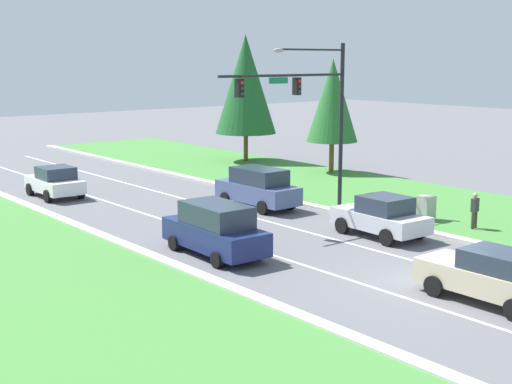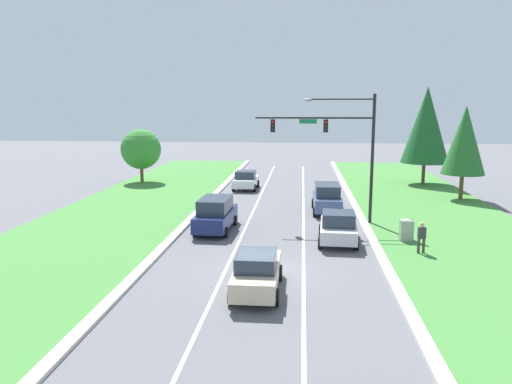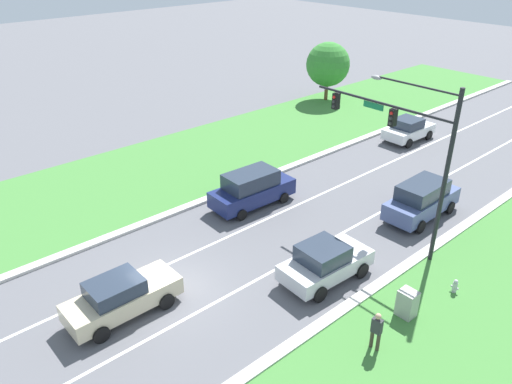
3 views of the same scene
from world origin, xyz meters
name	(u,v)px [view 2 (image 2 of 3)]	position (x,y,z in m)	size (l,w,h in m)	color
ground_plane	(263,275)	(0.00, 0.00, 0.00)	(160.00, 160.00, 0.00)	#5B5B60
curb_strip_right	(392,278)	(5.65, 0.00, 0.07)	(0.50, 90.00, 0.15)	beige
curb_strip_left	(141,270)	(-5.65, 0.00, 0.07)	(0.50, 90.00, 0.15)	beige
grass_verge_left	(32,267)	(-10.90, 0.00, 0.04)	(10.00, 90.00, 0.08)	#427F38
lane_stripe_inner_left	(224,274)	(-1.80, 0.00, 0.00)	(0.14, 81.00, 0.01)	white
lane_stripe_inner_right	(304,276)	(1.80, 0.00, 0.00)	(0.14, 81.00, 0.01)	white
traffic_signal_mast	(339,139)	(3.97, 10.49, 5.45)	(7.50, 0.41, 8.22)	black
navy_suv	(216,214)	(-3.52, 7.81, 1.03)	(2.20, 4.96, 2.04)	navy
slate_blue_suv	(327,198)	(3.45, 13.73, 1.04)	(2.09, 4.82, 2.04)	#475684
champagne_sedan	(257,272)	(-0.11, -2.03, 0.86)	(1.95, 4.59, 1.71)	beige
white_sedan	(246,180)	(-3.39, 22.95, 0.85)	(2.17, 4.15, 1.70)	white
silver_sedan	(338,227)	(3.70, 5.73, 0.88)	(2.30, 4.33, 1.78)	silver
utility_cabinet	(406,231)	(7.50, 6.30, 0.62)	(0.70, 0.60, 1.23)	#9E9E99
pedestrian	(422,237)	(7.76, 3.89, 0.94)	(0.40, 0.26, 1.69)	#42382D
fire_hydrant	(406,224)	(8.04, 9.10, 0.34)	(0.34, 0.20, 0.70)	#B7B7BC
conifer_near_right_tree	(464,140)	(14.36, 19.35, 4.80)	(3.37, 3.37, 7.51)	brown
oak_near_left_tree	(141,149)	(-14.02, 25.97, 3.28)	(3.88, 3.88, 5.23)	brown
conifer_far_right_tree	(426,125)	(13.19, 27.03, 5.68)	(4.44, 4.44, 9.23)	brown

